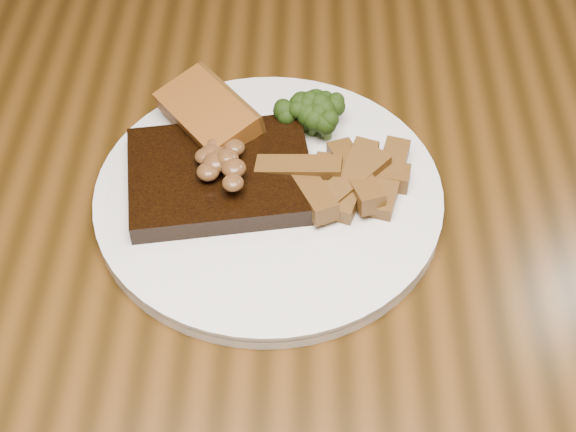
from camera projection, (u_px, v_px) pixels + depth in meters
name	position (u px, v px, depth m)	size (l,w,h in m)	color
dining_table	(288.00, 294.00, 0.77)	(1.60, 0.90, 0.75)	#482B0E
chair_far	(382.00, 27.00, 1.40)	(0.44, 0.44, 0.82)	black
plate	(269.00, 197.00, 0.72)	(0.31, 0.31, 0.01)	white
steak	(221.00, 177.00, 0.72)	(0.16, 0.12, 0.02)	black
steak_bone	(216.00, 227.00, 0.68)	(0.13, 0.01, 0.02)	#C1B695
mushroom_pile	(222.00, 157.00, 0.69)	(0.07, 0.07, 0.03)	brown
garlic_bread	(208.00, 129.00, 0.76)	(0.10, 0.05, 0.02)	brown
potato_wedges	(348.00, 170.00, 0.72)	(0.11, 0.11, 0.02)	brown
broccoli_cluster	(313.00, 116.00, 0.76)	(0.06, 0.06, 0.04)	#1E320B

